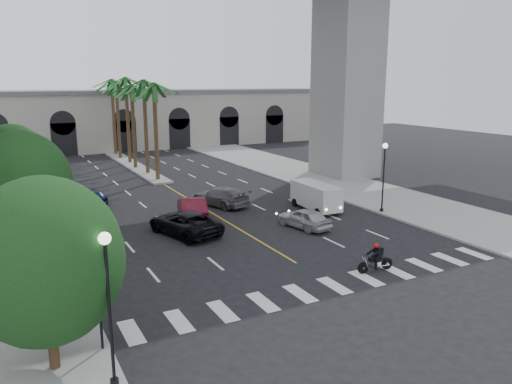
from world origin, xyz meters
name	(u,v)px	position (x,y,z in m)	size (l,w,h in m)	color
ground	(317,275)	(0.00, 0.00, 0.00)	(140.00, 140.00, 0.00)	black
sidewalk_right	(360,190)	(15.00, 15.00, 0.07)	(8.00, 100.00, 0.15)	gray
median	(133,165)	(0.00, 38.00, 0.10)	(2.00, 24.00, 0.20)	gray
pier_building	(102,120)	(0.00, 55.00, 4.27)	(71.00, 10.50, 8.50)	#B6AFA3
palm_a	(154,88)	(0.00, 28.00, 9.10)	(3.20, 3.20, 10.30)	#47331E
palm_b	(144,85)	(0.10, 32.00, 9.37)	(3.20, 3.20, 10.60)	#47331E
palm_c	(131,89)	(-0.20, 36.00, 8.91)	(3.20, 3.20, 10.10)	#47331E
palm_d	(126,82)	(0.15, 40.00, 9.65)	(3.20, 3.20, 10.90)	#47331E
palm_e	(116,86)	(-0.10, 44.00, 9.19)	(3.20, 3.20, 10.40)	#47331E
palm_f	(112,83)	(0.20, 48.00, 9.46)	(3.20, 3.20, 10.70)	#47331E
street_tree_near	(45,261)	(-13.00, -3.00, 4.02)	(5.20, 5.20, 6.89)	#382616
street_tree_mid	(22,185)	(-13.00, 10.00, 4.21)	(5.44, 5.44, 7.21)	#382616
street_tree_far	(13,160)	(-13.00, 22.00, 3.90)	(5.04, 5.04, 6.68)	#382616
lamp_post_left_near	(109,297)	(-11.40, -5.00, 3.22)	(0.40, 0.40, 5.35)	black
lamp_post_left_far	(44,181)	(-11.40, 16.00, 3.22)	(0.40, 0.40, 5.35)	black
lamp_post_right	(384,171)	(11.40, 8.00, 3.22)	(0.40, 0.40, 5.35)	black
traffic_signal_near	(98,289)	(-11.30, -2.50, 2.51)	(0.25, 0.18, 3.65)	black
traffic_signal_far	(81,255)	(-11.30, 1.50, 2.51)	(0.25, 0.18, 3.65)	black
motorcycle_rider	(377,259)	(3.09, -0.97, 0.70)	(2.16, 0.58, 1.56)	black
car_a	(304,218)	(4.07, 7.46, 0.70)	(1.65, 4.09, 1.39)	#B0B1B5
car_b	(192,208)	(-1.98, 12.97, 0.84)	(1.78, 5.12, 1.69)	#54101E
car_c	(184,223)	(-3.66, 9.87, 0.78)	(2.60, 5.64, 1.57)	black
car_d	(220,196)	(1.50, 15.85, 0.77)	(2.14, 5.28, 1.53)	slate
car_e	(90,197)	(-7.75, 20.97, 0.66)	(1.57, 3.90, 1.33)	#0E2042
cargo_van	(316,196)	(7.51, 11.10, 1.15)	(2.10, 4.90, 2.06)	silver
pedestrian_a	(32,290)	(-13.29, 2.20, 1.06)	(0.66, 0.44, 1.82)	black
pedestrian_b	(26,247)	(-13.19, 8.36, 1.12)	(0.94, 0.73, 1.94)	black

